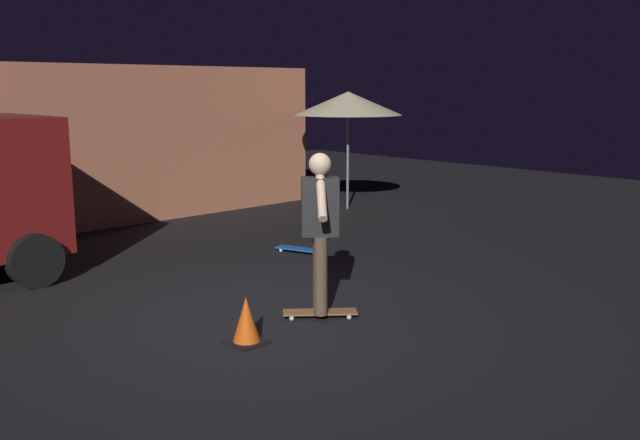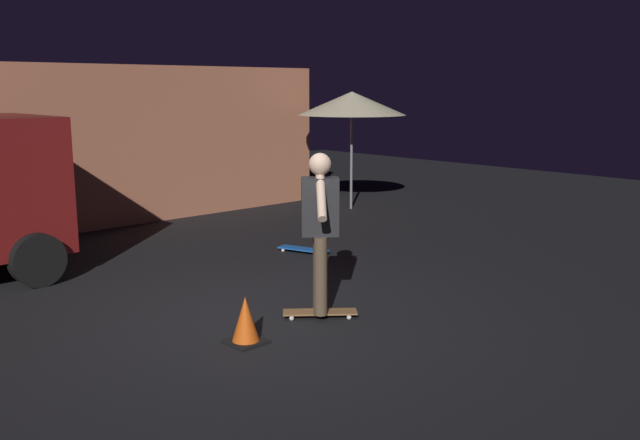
{
  "view_description": "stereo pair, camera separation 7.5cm",
  "coord_description": "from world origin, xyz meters",
  "px_view_note": "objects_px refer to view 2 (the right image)",
  "views": [
    {
      "loc": [
        -4.38,
        -5.4,
        2.4
      ],
      "look_at": [
        0.47,
        -0.32,
        1.05
      ],
      "focal_mm": 39.11,
      "sensor_mm": 36.0,
      "label": 1
    },
    {
      "loc": [
        -4.32,
        -5.45,
        2.4
      ],
      "look_at": [
        0.47,
        -0.32,
        1.05
      ],
      "focal_mm": 39.11,
      "sensor_mm": 36.0,
      "label": 2
    }
  ],
  "objects_px": {
    "patio_umbrella": "(352,103)",
    "skateboard_ridden": "(320,313)",
    "skater": "(320,221)",
    "traffic_cone": "(246,322)",
    "skateboard_spare": "(304,249)"
  },
  "relations": [
    {
      "from": "patio_umbrella",
      "to": "skater",
      "type": "distance_m",
      "value": 6.76
    },
    {
      "from": "skater",
      "to": "traffic_cone",
      "type": "relative_size",
      "value": 3.63
    },
    {
      "from": "skateboard_ridden",
      "to": "traffic_cone",
      "type": "height_order",
      "value": "traffic_cone"
    },
    {
      "from": "skater",
      "to": "traffic_cone",
      "type": "height_order",
      "value": "skater"
    },
    {
      "from": "skater",
      "to": "patio_umbrella",
      "type": "bearing_deg",
      "value": 41.61
    },
    {
      "from": "skateboard_ridden",
      "to": "skater",
      "type": "height_order",
      "value": "skater"
    },
    {
      "from": "skateboard_spare",
      "to": "patio_umbrella",
      "type": "bearing_deg",
      "value": 34.07
    },
    {
      "from": "patio_umbrella",
      "to": "skater",
      "type": "relative_size",
      "value": 1.38
    },
    {
      "from": "skater",
      "to": "skateboard_ridden",
      "type": "bearing_deg",
      "value": -45.0
    },
    {
      "from": "traffic_cone",
      "to": "skateboard_spare",
      "type": "bearing_deg",
      "value": 39.65
    },
    {
      "from": "patio_umbrella",
      "to": "skateboard_spare",
      "type": "xyz_separation_m",
      "value": [
        -3.2,
        -2.16,
        -2.02
      ]
    },
    {
      "from": "patio_umbrella",
      "to": "skateboard_ridden",
      "type": "bearing_deg",
      "value": -138.39
    },
    {
      "from": "traffic_cone",
      "to": "patio_umbrella",
      "type": "bearing_deg",
      "value": 36.78
    },
    {
      "from": "patio_umbrella",
      "to": "skateboard_ridden",
      "type": "relative_size",
      "value": 3.17
    },
    {
      "from": "patio_umbrella",
      "to": "skateboard_spare",
      "type": "relative_size",
      "value": 2.86
    }
  ]
}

